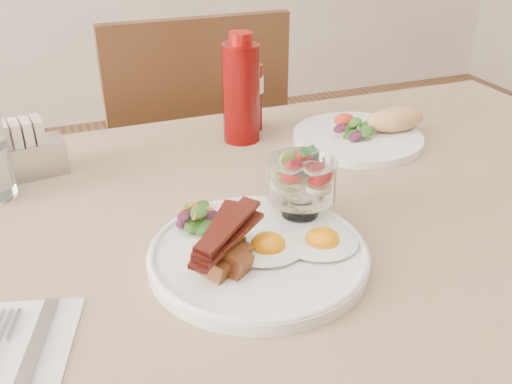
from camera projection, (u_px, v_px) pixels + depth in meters
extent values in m
cylinder|color=#503219|center=(442.00, 237.00, 1.50)|extent=(0.06, 0.06, 0.71)
cube|color=#503219|center=(304.00, 227.00, 0.84)|extent=(1.30, 0.85, 0.04)
cube|color=#9B7E5F|center=(305.00, 215.00, 0.83)|extent=(1.33, 0.88, 0.00)
cylinder|color=#503219|center=(141.00, 297.00, 1.49)|extent=(0.04, 0.04, 0.45)
cylinder|color=#503219|center=(268.00, 268.00, 1.60)|extent=(0.04, 0.04, 0.45)
cylinder|color=#503219|center=(119.00, 229.00, 1.79)|extent=(0.04, 0.04, 0.45)
cylinder|color=#503219|center=(227.00, 208.00, 1.90)|extent=(0.04, 0.04, 0.45)
cube|color=#503219|center=(185.00, 175.00, 1.58)|extent=(0.42, 0.42, 0.03)
cube|color=#503219|center=(201.00, 120.00, 1.31)|extent=(0.42, 0.03, 0.46)
cylinder|color=white|center=(258.00, 256.00, 0.72)|extent=(0.28, 0.28, 0.02)
ellipsoid|color=white|center=(322.00, 243.00, 0.73)|extent=(0.12, 0.12, 0.01)
ellipsoid|color=orange|center=(323.00, 239.00, 0.72)|extent=(0.04, 0.04, 0.03)
ellipsoid|color=white|center=(268.00, 248.00, 0.71)|extent=(0.12, 0.12, 0.01)
ellipsoid|color=orange|center=(268.00, 244.00, 0.71)|extent=(0.04, 0.04, 0.03)
cube|color=brown|center=(215.00, 256.00, 0.69)|extent=(0.03, 0.03, 0.02)
cube|color=brown|center=(237.00, 254.00, 0.69)|extent=(0.03, 0.03, 0.03)
cube|color=brown|center=(219.00, 270.00, 0.66)|extent=(0.03, 0.03, 0.02)
cube|color=brown|center=(231.00, 244.00, 0.71)|extent=(0.03, 0.03, 0.02)
cube|color=brown|center=(237.00, 264.00, 0.67)|extent=(0.03, 0.03, 0.03)
cube|color=brown|center=(202.00, 260.00, 0.68)|extent=(0.03, 0.03, 0.02)
cube|color=brown|center=(228.00, 240.00, 0.68)|extent=(0.03, 0.03, 0.02)
cube|color=brown|center=(222.00, 248.00, 0.67)|extent=(0.03, 0.03, 0.02)
cube|color=#51190D|center=(221.00, 240.00, 0.68)|extent=(0.10, 0.10, 0.01)
cube|color=#51190D|center=(230.00, 237.00, 0.67)|extent=(0.11, 0.09, 0.01)
cube|color=#51190D|center=(219.00, 229.00, 0.68)|extent=(0.09, 0.11, 0.01)
cube|color=#51190D|center=(228.00, 225.00, 0.67)|extent=(0.10, 0.09, 0.01)
ellipsoid|color=#1A4512|center=(198.00, 226.00, 0.76)|extent=(0.04, 0.03, 0.01)
ellipsoid|color=#1A4512|center=(206.00, 219.00, 0.77)|extent=(0.03, 0.02, 0.01)
ellipsoid|color=#3C1325|center=(185.00, 222.00, 0.76)|extent=(0.03, 0.02, 0.01)
ellipsoid|color=#1A4512|center=(205.00, 226.00, 0.75)|extent=(0.03, 0.02, 0.01)
ellipsoid|color=#1A4512|center=(194.00, 225.00, 0.75)|extent=(0.03, 0.02, 0.01)
ellipsoid|color=#3C1325|center=(210.00, 216.00, 0.76)|extent=(0.03, 0.02, 0.01)
ellipsoid|color=#1A4512|center=(190.00, 210.00, 0.77)|extent=(0.03, 0.02, 0.01)
ellipsoid|color=#1A4512|center=(201.00, 207.00, 0.77)|extent=(0.03, 0.02, 0.01)
ellipsoid|color=#3C1325|center=(185.00, 216.00, 0.74)|extent=(0.03, 0.02, 0.01)
ellipsoid|color=#1A4512|center=(200.00, 212.00, 0.75)|extent=(0.03, 0.02, 0.01)
cylinder|color=orange|center=(199.00, 207.00, 0.75)|extent=(0.02, 0.03, 0.01)
cylinder|color=orange|center=(189.00, 207.00, 0.75)|extent=(0.03, 0.02, 0.01)
cylinder|color=orange|center=(205.00, 209.00, 0.75)|extent=(0.03, 0.01, 0.01)
cylinder|color=orange|center=(196.00, 212.00, 0.74)|extent=(0.02, 0.03, 0.01)
cylinder|color=white|center=(300.00, 210.00, 0.80)|extent=(0.05, 0.05, 0.01)
cylinder|color=white|center=(300.00, 201.00, 0.79)|extent=(0.02, 0.02, 0.02)
cylinder|color=white|center=(301.00, 179.00, 0.77)|extent=(0.10, 0.10, 0.05)
cylinder|color=#FFF6B4|center=(290.00, 184.00, 0.78)|extent=(0.03, 0.03, 0.01)
cylinder|color=#FFF6B4|center=(313.00, 184.00, 0.77)|extent=(0.03, 0.03, 0.01)
cylinder|color=#FFF6B4|center=(299.00, 175.00, 0.79)|extent=(0.03, 0.03, 0.01)
cylinder|color=#85BE3A|center=(291.00, 166.00, 0.78)|extent=(0.04, 0.04, 0.01)
cone|color=red|center=(314.00, 168.00, 0.76)|extent=(0.03, 0.03, 0.03)
cone|color=red|center=(292.00, 166.00, 0.76)|extent=(0.03, 0.03, 0.03)
cone|color=red|center=(301.00, 155.00, 0.77)|extent=(0.03, 0.03, 0.03)
ellipsoid|color=#2C7A32|center=(306.00, 152.00, 0.76)|extent=(0.02, 0.01, 0.00)
ellipsoid|color=#2C7A32|center=(311.00, 149.00, 0.76)|extent=(0.02, 0.01, 0.00)
cylinder|color=white|center=(357.00, 138.00, 1.06)|extent=(0.24, 0.24, 0.01)
ellipsoid|color=#1A4512|center=(352.00, 135.00, 1.04)|extent=(0.04, 0.04, 0.01)
ellipsoid|color=#1A4512|center=(351.00, 127.00, 1.07)|extent=(0.04, 0.03, 0.01)
ellipsoid|color=#3C1325|center=(356.00, 136.00, 1.03)|extent=(0.04, 0.03, 0.01)
ellipsoid|color=#1A4512|center=(367.00, 132.00, 1.03)|extent=(0.04, 0.04, 0.01)
ellipsoid|color=#1A4512|center=(366.00, 126.00, 1.06)|extent=(0.04, 0.03, 0.01)
ellipsoid|color=#3C1325|center=(340.00, 129.00, 1.04)|extent=(0.03, 0.03, 0.01)
ellipsoid|color=#1A4512|center=(355.00, 123.00, 1.05)|extent=(0.04, 0.03, 0.01)
ellipsoid|color=red|center=(344.00, 122.00, 1.08)|extent=(0.04, 0.03, 0.02)
ellipsoid|color=tan|center=(396.00, 118.00, 1.07)|extent=(0.13, 0.10, 0.05)
cylinder|color=#5A0505|center=(241.00, 94.00, 1.03)|extent=(0.07, 0.07, 0.18)
cylinder|color=maroon|center=(241.00, 38.00, 0.98)|extent=(0.05, 0.05, 0.02)
cylinder|color=#5A0505|center=(252.00, 98.00, 1.09)|extent=(0.04, 0.04, 0.13)
cylinder|color=silver|center=(252.00, 84.00, 1.08)|extent=(0.04, 0.04, 0.03)
cylinder|color=maroon|center=(252.00, 59.00, 1.06)|extent=(0.02, 0.02, 0.02)
cube|color=#AAAAAF|center=(32.00, 158.00, 0.93)|extent=(0.11, 0.07, 0.06)
cube|color=beige|center=(5.00, 143.00, 0.90)|extent=(0.02, 0.05, 0.06)
cube|color=beige|center=(17.00, 140.00, 0.91)|extent=(0.02, 0.05, 0.06)
cube|color=beige|center=(28.00, 138.00, 0.92)|extent=(0.02, 0.05, 0.06)
cube|color=beige|center=(39.00, 136.00, 0.92)|extent=(0.02, 0.05, 0.06)
cube|color=white|center=(5.00, 370.00, 0.56)|extent=(0.17, 0.24, 0.00)
cube|color=#AAAAAF|center=(28.00, 366.00, 0.56)|extent=(0.07, 0.20, 0.00)
cube|color=#AAAAAF|center=(6.00, 324.00, 0.61)|extent=(0.02, 0.05, 0.00)
cube|color=#AAAAAF|center=(14.00, 324.00, 0.61)|extent=(0.02, 0.05, 0.00)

